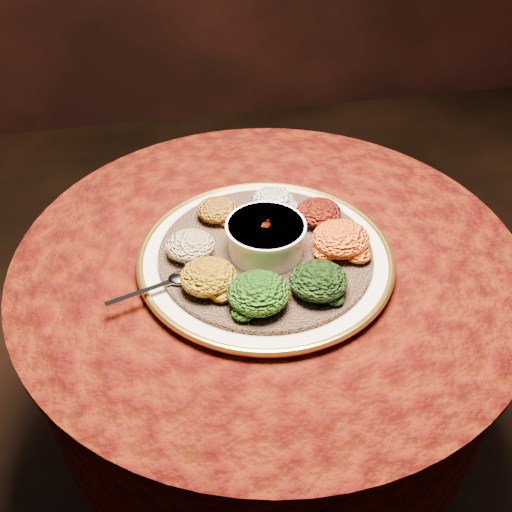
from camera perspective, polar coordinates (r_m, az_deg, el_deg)
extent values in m
plane|color=black|center=(1.65, 0.90, -19.28)|extent=(4.00, 4.00, 0.00)
cylinder|color=black|center=(1.63, 0.91, -18.93)|extent=(0.44, 0.44, 0.04)
cylinder|color=black|center=(1.37, 1.05, -12.20)|extent=(0.12, 0.12, 0.68)
cylinder|color=black|center=(1.10, 1.27, -0.91)|extent=(0.80, 0.80, 0.04)
cylinder|color=#451005|center=(1.20, 1.17, -6.06)|extent=(0.93, 0.93, 0.34)
cylinder|color=#451005|center=(1.08, 1.30, 0.16)|extent=(0.96, 0.96, 0.01)
cylinder|color=silver|center=(1.05, 0.95, -0.24)|extent=(0.48, 0.48, 0.02)
torus|color=gold|center=(1.04, 0.95, 0.05)|extent=(0.47, 0.47, 0.01)
cylinder|color=brown|center=(1.04, 0.96, 0.34)|extent=(0.50, 0.50, 0.01)
cylinder|color=white|center=(1.02, 0.98, 1.83)|extent=(0.13, 0.13, 0.06)
cylinder|color=white|center=(1.00, 1.00, 3.01)|extent=(0.14, 0.14, 0.01)
cylinder|color=#521804|center=(1.01, 0.99, 2.62)|extent=(0.11, 0.11, 0.01)
ellipsoid|color=silver|center=(0.98, -7.48, -2.17)|extent=(0.05, 0.03, 0.01)
cube|color=silver|center=(0.97, -11.28, -3.53)|extent=(0.13, 0.05, 0.00)
ellipsoid|color=silver|center=(1.13, 1.70, 5.71)|extent=(0.08, 0.08, 0.04)
ellipsoid|color=black|center=(1.10, 6.27, 4.37)|extent=(0.09, 0.08, 0.04)
ellipsoid|color=#B4690F|center=(1.03, 8.48, 1.71)|extent=(0.10, 0.10, 0.05)
ellipsoid|color=black|center=(0.95, 6.24, -2.46)|extent=(0.10, 0.09, 0.05)
ellipsoid|color=#933609|center=(0.92, 0.26, -3.70)|extent=(0.10, 0.10, 0.05)
ellipsoid|color=#9B670D|center=(0.95, -4.79, -2.07)|extent=(0.10, 0.09, 0.05)
ellipsoid|color=maroon|center=(1.02, -6.59, 1.06)|extent=(0.09, 0.08, 0.04)
ellipsoid|color=#915511|center=(1.10, -3.88, 4.64)|extent=(0.08, 0.08, 0.04)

